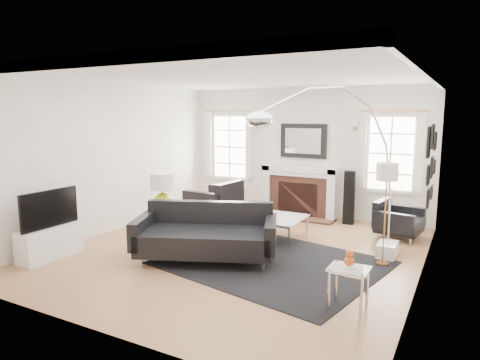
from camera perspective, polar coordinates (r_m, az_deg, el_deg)
The scene contains 25 objects.
floor at distance 7.15m, azimuth -0.14°, elevation -9.47°, with size 6.00×6.00×0.00m, color #986840.
back_wall at distance 9.57m, azimuth 8.49°, elevation 3.70°, with size 5.50×0.04×2.80m, color white.
front_wall at distance 4.47m, azimuth -18.85°, elevation -2.59°, with size 5.50×0.04×2.80m, color white.
left_wall at distance 8.49m, azimuth -16.69°, elevation 2.77°, with size 0.04×6.00×2.80m, color white.
right_wall at distance 6.04m, azimuth 23.43°, elevation 0.04°, with size 0.04×6.00×2.80m, color white.
ceiling at distance 6.81m, azimuth -0.15°, elevation 13.51°, with size 5.50×6.00×0.02m, color white.
crown_molding at distance 6.80m, azimuth -0.15°, elevation 13.01°, with size 5.50×6.00×0.12m, color white.
fireplace at distance 9.49m, azimuth 7.94°, elevation -1.57°, with size 1.70×0.69×1.11m.
mantel_mirror at distance 9.51m, azimuth 8.43°, elevation 5.17°, with size 1.05×0.07×0.75m.
window_left at distance 10.29m, azimuth -1.36°, elevation 4.48°, with size 1.24×0.15×1.62m.
window_right at distance 9.05m, azimuth 19.47°, elevation 3.36°, with size 1.24×0.15×1.62m.
gallery_wall at distance 7.31m, azimuth 24.16°, elevation 2.47°, with size 0.04×1.73×1.29m.
tv_unit at distance 7.36m, azimuth -24.03°, elevation -7.05°, with size 0.35×1.00×1.09m.
area_rug at distance 6.64m, azimuth 4.31°, elevation -10.92°, with size 3.05×2.54×0.01m, color black.
sofa at distance 6.71m, azimuth -4.46°, elevation -7.34°, with size 2.35×1.72×0.70m.
armchair_left at distance 9.14m, azimuth -3.14°, elevation -2.91°, with size 1.00×1.09×0.69m.
armchair_right at distance 8.33m, azimuth 20.10°, elevation -5.13°, with size 0.85×0.93×0.56m.
coffee_table at distance 7.65m, azimuth 4.73°, elevation -5.16°, with size 0.96×0.96×0.43m.
side_table_left at distance 7.81m, azimuth -10.21°, elevation -4.71°, with size 0.49×0.49×0.54m.
nesting_table at distance 5.20m, azimuth 14.28°, elevation -12.45°, with size 0.45×0.38×0.50m.
gourd_lamp at distance 7.71m, azimuth -10.31°, elevation -1.18°, with size 0.42×0.42×0.67m.
orange_vase at distance 5.13m, azimuth 14.37°, elevation -10.19°, with size 0.12×0.12×0.19m.
arc_floor_lamp at distance 6.46m, azimuth 11.63°, elevation 1.85°, with size 1.93×1.79×2.74m.
stick_floor_lamp at distance 6.59m, azimuth 19.01°, elevation 0.36°, with size 0.31×0.31×1.54m.
speaker_tower at distance 9.03m, azimuth 14.36°, elevation -2.27°, with size 0.22×0.22×1.09m, color black.
Camera 1 is at (3.24, -5.96, 2.26)m, focal length 32.00 mm.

